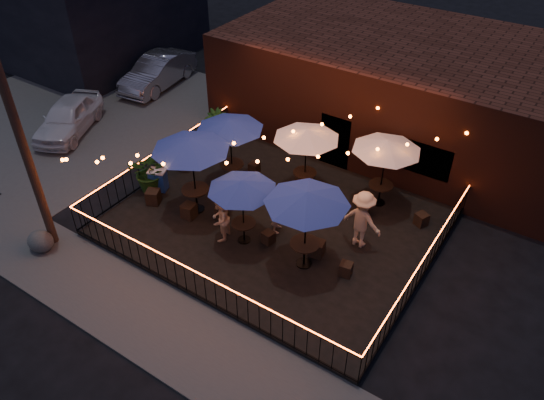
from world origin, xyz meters
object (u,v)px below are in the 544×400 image
Objects in this scene: cafe_table_3 at (307,135)px; cooler at (158,180)px; boulder at (41,241)px; utility_pole at (19,133)px; cafe_table_0 at (190,145)px; cafe_table_2 at (242,186)px; cafe_table_5 at (387,146)px; cafe_table_4 at (307,199)px; cafe_table_1 at (230,125)px.

cafe_table_3 is 5.49m from cooler.
boulder is at bearing -126.95° from cafe_table_3.
boulder is (0.00, -0.45, -3.66)m from utility_pole.
boulder is at bearing -123.97° from cooler.
utility_pole is 5.22m from cooler.
cafe_table_3 reaches higher than boulder.
cafe_table_3 is 9.08m from boulder.
cafe_table_0 is 1.20× the size of cafe_table_2.
cafe_table_5 is at bearing 56.60° from cafe_table_2.
utility_pole is 3.68m from boulder.
utility_pole reaches higher than cooler.
cafe_table_3 is 3.75m from cafe_table_4.
cafe_table_4 is 8.49m from boulder.
cafe_table_2 is at bearing -123.40° from cafe_table_5.
cafe_table_5 is at bearing 81.41° from cafe_table_4.
boulder is at bearing -89.77° from utility_pole.
cooler is 0.91× the size of boulder.
cafe_table_5 is (2.52, 0.78, 0.01)m from cafe_table_3.
utility_pole is 3.37× the size of cafe_table_2.
cafe_table_0 is 1.96m from cafe_table_1.
cafe_table_2 is 4.49m from cooler.
utility_pole is 9.10× the size of boulder.
cafe_table_4 reaches higher than boulder.
cafe_table_4 is 3.81× the size of cooler.
cafe_table_0 is at bearing -143.04° from cafe_table_5.
cafe_table_2 reaches higher than boulder.
cafe_table_3 is at bearing 12.09° from cooler.
cooler is (-6.24, 0.41, -2.04)m from cafe_table_4.
cafe_table_3 is at bearing -162.76° from cafe_table_5.
cafe_table_1 is at bearing 152.95° from cafe_table_4.
cafe_table_4 is at bearing 25.19° from utility_pole.
boulder is at bearing -151.98° from cafe_table_4.
cafe_table_5 reaches higher than cafe_table_3.
cafe_table_1 reaches higher than cafe_table_3.
cafe_table_5 reaches higher than cafe_table_2.
cafe_table_0 is 1.10× the size of cafe_table_1.
cafe_table_1 is at bearing 62.68° from utility_pole.
cafe_table_1 is at bearing 133.44° from cafe_table_2.
cafe_table_0 is 5.53m from boulder.
cafe_table_0 is 0.93× the size of cafe_table_4.
cafe_table_4 is at bearing -98.59° from cafe_table_5.
boulder is at bearing -115.55° from cafe_table_1.
cafe_table_0 reaches higher than cooler.
cafe_table_2 is 2.70× the size of boulder.
utility_pole is 3.10× the size of cafe_table_1.
cafe_table_0 is at bearing -129.67° from cafe_table_3.
cafe_table_0 is 3.85m from cafe_table_3.
utility_pole reaches higher than cafe_table_3.
cafe_table_0 is 4.37m from cafe_table_4.
cafe_table_0 is at bearing 176.58° from cafe_table_4.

